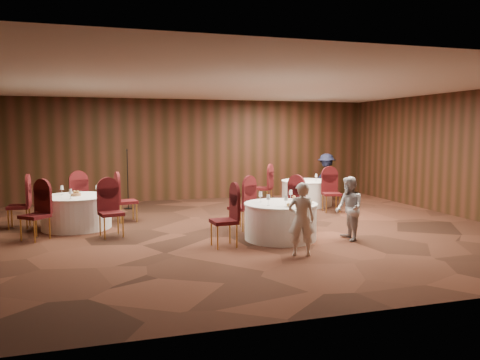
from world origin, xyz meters
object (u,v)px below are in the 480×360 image
object	(u,v)px
table_main	(280,221)
woman_a	(301,219)
table_left	(77,212)
man_c	(326,177)
table_right	(307,193)
mic_stand	(128,191)
woman_b	(349,209)

from	to	relation	value
table_main	woman_a	world-z (taller)	woman_a
table_left	man_c	distance (m)	7.71
table_right	mic_stand	bearing A→B (deg)	170.76
table_left	table_main	bearing A→B (deg)	-29.88
mic_stand	woman_a	size ratio (longest dim) A/B	1.30
table_right	table_left	bearing A→B (deg)	-166.31
table_right	woman_a	world-z (taller)	woman_a
mic_stand	man_c	distance (m)	6.11
mic_stand	woman_a	world-z (taller)	mic_stand
woman_a	mic_stand	bearing A→B (deg)	-49.26
man_c	mic_stand	bearing A→B (deg)	-107.47
table_left	table_right	size ratio (longest dim) A/B	1.03
woman_b	man_c	world-z (taller)	man_c
man_c	table_left	bearing A→B (deg)	-89.10
table_main	table_right	bearing A→B (deg)	58.71
table_main	woman_b	world-z (taller)	woman_b
table_left	mic_stand	xyz separation A→B (m)	(1.27, 2.39, 0.13)
table_left	woman_a	xyz separation A→B (m)	(3.93, -3.61, 0.28)
table_left	table_right	xyz separation A→B (m)	(6.40, 1.56, 0.00)
man_c	table_right	bearing A→B (deg)	-71.51
table_main	table_left	world-z (taller)	same
table_right	woman_a	bearing A→B (deg)	-115.57
woman_a	woman_b	bearing A→B (deg)	-133.22
mic_stand	woman_a	xyz separation A→B (m)	(2.66, -6.00, 0.15)
table_right	woman_a	size ratio (longest dim) A/B	1.15
table_main	woman_b	bearing A→B (deg)	-20.76
mic_stand	woman_b	world-z (taller)	mic_stand
table_right	mic_stand	distance (m)	5.20
mic_stand	man_c	bearing A→B (deg)	-1.59
table_main	mic_stand	distance (m)	5.47
table_main	woman_a	size ratio (longest dim) A/B	1.14
table_left	mic_stand	size ratio (longest dim) A/B	0.92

